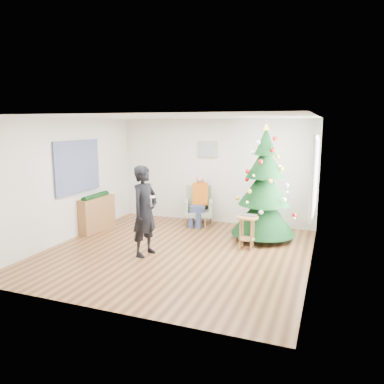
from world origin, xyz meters
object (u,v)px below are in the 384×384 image
at_px(christmas_tree, 264,188).
at_px(stool, 247,232).
at_px(standing_man, 145,211).
at_px(armchair, 198,211).
at_px(console, 96,214).

xyz_separation_m(christmas_tree, stool, (-0.19, -0.75, -0.78)).
xyz_separation_m(stool, standing_man, (-1.73, -1.05, 0.52)).
distance_m(armchair, console, 2.46).
bearing_deg(armchair, christmas_tree, -38.75).
distance_m(christmas_tree, stool, 1.10).
bearing_deg(armchair, standing_man, -114.51).
bearing_deg(armchair, stool, -61.08).
distance_m(christmas_tree, armchair, 1.97).
distance_m(stool, standing_man, 2.09).
relative_size(armchair, standing_man, 0.56).
xyz_separation_m(stool, console, (-3.57, 0.00, 0.06)).
height_order(christmas_tree, armchair, christmas_tree).
bearing_deg(console, standing_man, -22.61).
xyz_separation_m(standing_man, console, (-1.84, 1.06, -0.46)).
xyz_separation_m(stool, armchair, (-1.51, 1.35, 0.01)).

